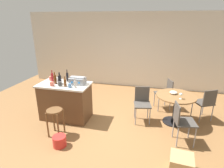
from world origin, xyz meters
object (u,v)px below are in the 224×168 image
Objects in this scene: cup_4 at (57,79)px; wooden_stool at (55,116)px; folding_chair_left at (205,102)px; folding_chair_right at (165,92)px; cup_2 at (60,84)px; serving_bowl at (173,92)px; toolbox at (78,81)px; cup_0 at (51,78)px; bottle_5 at (75,84)px; bottle_1 at (60,79)px; folding_chair_near at (142,102)px; kitchen_island at (66,101)px; bottle_3 at (52,77)px; bottle_0 at (67,77)px; cup_1 at (70,86)px; cup_3 at (52,84)px; cardboard_box at (181,164)px; bottle_4 at (55,79)px; plastic_bucket at (59,141)px; wine_glass at (181,95)px; folding_chair_far at (182,120)px; dining_table at (175,102)px; bottle_2 at (65,83)px.

wooden_stool is at bearing -66.09° from cup_4.
folding_chair_left is 1.00× the size of folding_chair_right.
serving_bowl is (2.66, 0.66, -0.22)m from cup_2.
serving_bowl is at bearing -77.02° from folding_chair_right.
cup_0 is (-0.80, 0.10, -0.04)m from toolbox.
bottle_1 is at bearing 159.83° from bottle_5.
cup_0 is (-0.86, 0.37, -0.04)m from bottle_5.
cup_4 is (-2.20, -0.16, 0.47)m from folding_chair_near.
kitchen_island is 0.54m from cup_2.
bottle_3 is at bearing 164.44° from kitchen_island.
bottle_0 reaches higher than folding_chair_near.
folding_chair_right is 2.88m from cup_2.
bottle_3 is 0.69m from cup_1.
cup_0 is at bearing 123.84° from cup_3.
bottle_1 is 3.20m from cardboard_box.
bottle_4 is 2.36× the size of cup_3.
cup_0 reaches higher than cup_4.
folding_chair_near is 3.17× the size of plastic_bucket.
wine_glass is (2.52, 0.43, -0.15)m from cup_1.
cup_4 is at bearing 169.52° from folding_chair_far.
bottle_3 is at bearing 156.82° from cardboard_box.
bottle_0 reaches higher than wooden_stool.
bottle_3 is 1.26× the size of bottle_5.
bottle_4 is (-0.12, -0.01, 0.00)m from bottle_1.
wooden_stool is 2.82m from serving_bowl.
folding_chair_near is at bearing 4.11° from cup_4.
cup_2 reaches higher than serving_bowl.
folding_chair_right is 3.11m from plastic_bucket.
bottle_4 reaches higher than cardboard_box.
folding_chair_left is at bearing 11.53° from bottle_4.
folding_chair_near is 2.95× the size of bottle_4.
folding_chair_far is at bearing 86.58° from cardboard_box.
folding_chair_right is at bearing 19.58° from cup_4.
cup_3 is 3.02m from wine_glass.
cup_0 is (-0.46, 0.18, 0.52)m from kitchen_island.
bottle_2 is (-2.58, -0.59, 0.48)m from dining_table.
toolbox is 0.42m from cup_2.
wooden_stool is 1.03m from toolbox.
serving_bowl is at bearing 14.03° from cup_2.
wooden_stool reaches higher than plastic_bucket.
toolbox is 1.24× the size of bottle_0.
bottle_0 is at bearing 49.21° from bottle_4.
bottle_5 is (-3.05, -0.91, 0.52)m from folding_chair_left.
cup_4 reaches higher than plastic_bucket.
folding_chair_far is 3.01× the size of bottle_4.
cup_0 is (-3.91, -0.54, 0.49)m from folding_chair_left.
cup_1 is (-2.45, -0.62, 0.43)m from dining_table.
bottle_2 reaches higher than kitchen_island.
bottle_0 is 0.38m from cup_2.
bottle_5 is at bearing -146.90° from folding_chair_right.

